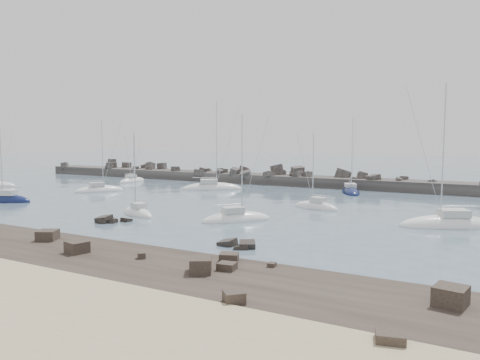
# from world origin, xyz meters

# --- Properties ---
(ground) EXTENTS (400.00, 400.00, 0.00)m
(ground) POSITION_xyz_m (0.00, 0.00, 0.00)
(ground) COLOR #496073
(ground) RESTS_ON ground
(rock_shelf) EXTENTS (140.00, 12.00, 1.75)m
(rock_shelf) POSITION_xyz_m (-0.07, -21.98, 0.01)
(rock_shelf) COLOR black
(rock_shelf) RESTS_ON ground
(rock_cluster_near) EXTENTS (3.20, 3.08, 1.44)m
(rock_cluster_near) POSITION_xyz_m (-3.54, -8.53, 0.09)
(rock_cluster_near) COLOR black
(rock_cluster_near) RESTS_ON ground
(rock_cluster_far) EXTENTS (3.64, 2.46, 1.36)m
(rock_cluster_far) POSITION_xyz_m (14.18, -11.65, 0.04)
(rock_cluster_far) COLOR black
(rock_cluster_far) RESTS_ON ground
(breakwater) EXTENTS (115.00, 7.24, 5.38)m
(breakwater) POSITION_xyz_m (-7.42, 38.00, 0.33)
(breakwater) COLOR #332F2D
(breakwater) RESTS_ON ground
(sailboat_1) EXTENTS (2.47, 7.29, 11.51)m
(sailboat_1) POSITION_xyz_m (-32.57, 27.33, 0.13)
(sailboat_1) COLOR white
(sailboat_1) RESTS_ON ground
(sailboat_2) EXTENTS (7.57, 4.60, 11.76)m
(sailboat_2) POSITION_xyz_m (-27.96, -3.97, 0.16)
(sailboat_2) COLOR #101943
(sailboat_2) RESTS_ON ground
(sailboat_3) EXTENTS (6.49, 8.27, 12.94)m
(sailboat_3) POSITION_xyz_m (-25.83, 11.66, 0.14)
(sailboat_3) COLOR white
(sailboat_3) RESTS_ON ground
(sailboat_4) EXTENTS (10.60, 8.71, 16.59)m
(sailboat_4) POSITION_xyz_m (-10.85, 23.66, 0.14)
(sailboat_4) COLOR white
(sailboat_4) RESTS_ON ground
(sailboat_5) EXTENTS (6.74, 4.38, 10.44)m
(sailboat_5) POSITION_xyz_m (-4.18, -3.36, 0.14)
(sailboat_5) COLOR white
(sailboat_5) RESTS_ON ground
(sailboat_6) EXTENTS (7.14, 7.74, 12.79)m
(sailboat_6) POSITION_xyz_m (8.15, -1.21, 0.14)
(sailboat_6) COLOR white
(sailboat_6) RESTS_ON ground
(sailboat_7) EXTENTS (5.82, 8.88, 13.41)m
(sailboat_7) POSITION_xyz_m (12.07, 30.41, 0.13)
(sailboat_7) COLOR #101943
(sailboat_7) RESTS_ON ground
(sailboat_8) EXTENTS (6.89, 3.64, 10.65)m
(sailboat_8) POSITION_xyz_m (12.79, 11.65, 0.14)
(sailboat_8) COLOR white
(sailboat_8) RESTS_ON ground
(sailboat_9) EXTENTS (10.40, 7.41, 15.89)m
(sailboat_9) POSITION_xyz_m (29.04, 6.47, 0.15)
(sailboat_9) COLOR white
(sailboat_9) RESTS_ON ground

